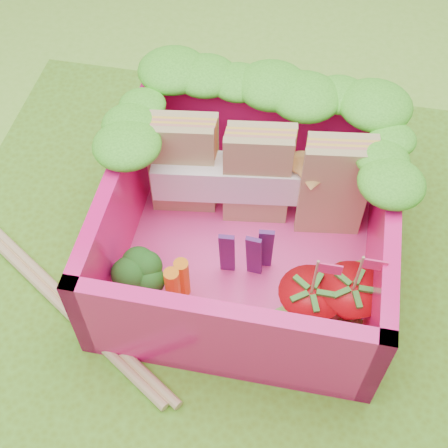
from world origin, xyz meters
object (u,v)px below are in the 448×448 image
Objects in this scene: broccoli at (141,267)px; chopsticks at (12,252)px; strawberry_left at (308,308)px; sandwich_stack at (259,176)px; bento_box at (249,225)px; strawberry_right at (348,305)px.

broccoli is 0.15× the size of chopsticks.
chopsticks is at bearing 174.76° from strawberry_left.
sandwich_stack is at bearing 117.74° from strawberry_left.
broccoli is (-0.45, -0.55, -0.11)m from sandwich_stack.
bento_box is 0.27m from sandwich_stack.
sandwich_stack is 1.30m from chopsticks.
chopsticks is at bearing 177.08° from strawberry_right.
bento_box is at bearing 149.48° from strawberry_right.
sandwich_stack reaches higher than broccoli.
bento_box is 0.48m from strawberry_left.
strawberry_left is 0.26× the size of chopsticks.
chopsticks is at bearing -158.04° from sandwich_stack.
sandwich_stack is 0.70m from strawberry_left.
strawberry_right reaches higher than chopsticks.
broccoli is at bearing -147.30° from bento_box.
broccoli is (-0.45, -0.29, -0.06)m from bento_box.
sandwich_stack is 2.06× the size of strawberry_left.
strawberry_left is at bearing -163.30° from strawberry_right.
broccoli is 0.95m from strawberry_right.
strawberry_left is (0.33, -0.35, -0.08)m from bento_box.
bento_box is at bearing 133.32° from strawberry_left.
strawberry_right is at bearing -2.92° from chopsticks.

